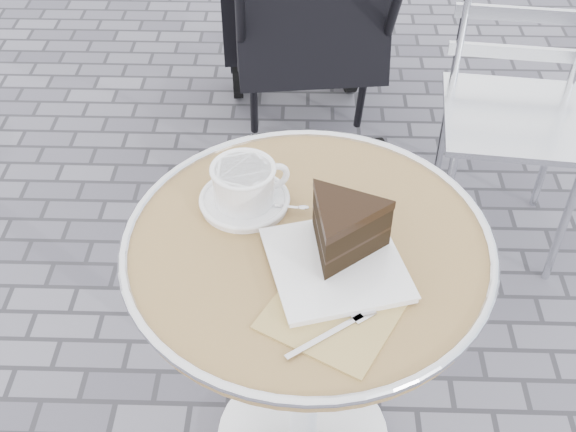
{
  "coord_description": "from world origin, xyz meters",
  "views": [
    {
      "loc": [
        -0.01,
        -0.97,
        1.71
      ],
      "look_at": [
        -0.04,
        0.02,
        0.78
      ],
      "focal_mm": 45.0,
      "sensor_mm": 36.0,
      "label": 1
    }
  ],
  "objects_px": {
    "cake_plate_set": "(342,237)",
    "baby_stroller": "(301,5)",
    "bistro_chair": "(519,72)",
    "cafe_table": "(307,299)",
    "cappuccino_set": "(245,188)"
  },
  "relations": [
    {
      "from": "cake_plate_set",
      "to": "baby_stroller",
      "type": "xyz_separation_m",
      "value": [
        -0.09,
        1.43,
        -0.27
      ]
    },
    {
      "from": "cafe_table",
      "to": "baby_stroller",
      "type": "xyz_separation_m",
      "value": [
        -0.03,
        1.39,
        -0.05
      ]
    },
    {
      "from": "bistro_chair",
      "to": "cake_plate_set",
      "type": "bearing_deg",
      "value": -114.65
    },
    {
      "from": "cappuccino_set",
      "to": "cake_plate_set",
      "type": "height_order",
      "value": "cake_plate_set"
    },
    {
      "from": "cafe_table",
      "to": "cappuccino_set",
      "type": "bearing_deg",
      "value": 139.28
    },
    {
      "from": "cappuccino_set",
      "to": "bistro_chair",
      "type": "xyz_separation_m",
      "value": [
        0.74,
        0.78,
        -0.2
      ]
    },
    {
      "from": "bistro_chair",
      "to": "cafe_table",
      "type": "bearing_deg",
      "value": -118.55
    },
    {
      "from": "cappuccino_set",
      "to": "bistro_chair",
      "type": "height_order",
      "value": "bistro_chair"
    },
    {
      "from": "baby_stroller",
      "to": "cafe_table",
      "type": "bearing_deg",
      "value": -95.52
    },
    {
      "from": "cappuccino_set",
      "to": "cake_plate_set",
      "type": "relative_size",
      "value": 0.54
    },
    {
      "from": "cake_plate_set",
      "to": "bistro_chair",
      "type": "xyz_separation_m",
      "value": [
        0.56,
        0.93,
        -0.22
      ]
    },
    {
      "from": "cafe_table",
      "to": "baby_stroller",
      "type": "bearing_deg",
      "value": 91.36
    },
    {
      "from": "bistro_chair",
      "to": "baby_stroller",
      "type": "xyz_separation_m",
      "value": [
        -0.65,
        0.5,
        -0.05
      ]
    },
    {
      "from": "cappuccino_set",
      "to": "baby_stroller",
      "type": "distance_m",
      "value": 1.31
    },
    {
      "from": "cake_plate_set",
      "to": "baby_stroller",
      "type": "bearing_deg",
      "value": 78.12
    }
  ]
}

